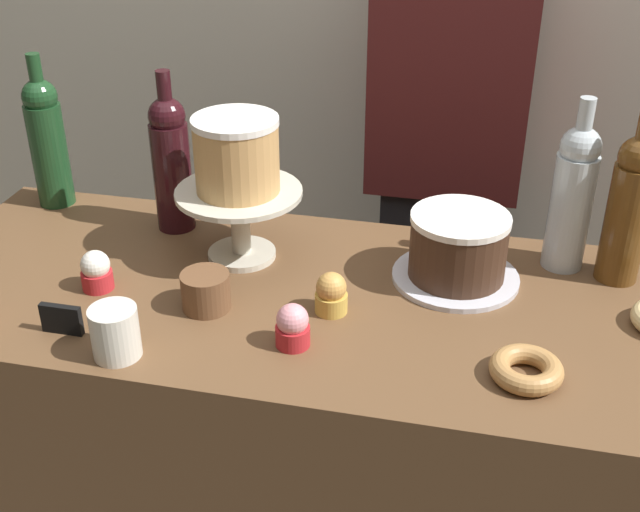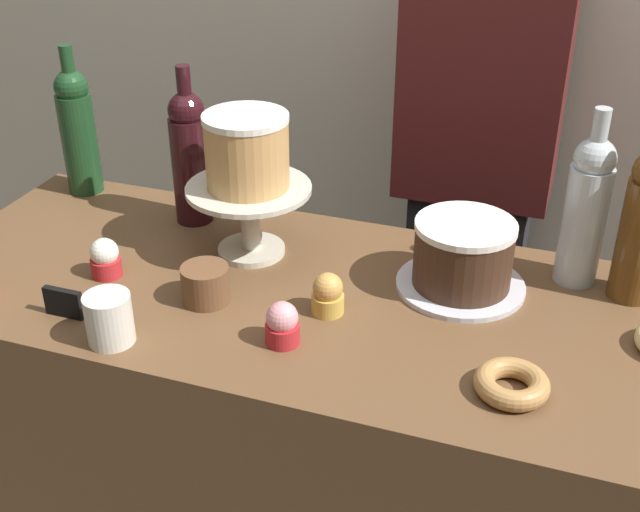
{
  "view_description": "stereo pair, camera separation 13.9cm",
  "coord_description": "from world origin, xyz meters",
  "px_view_note": "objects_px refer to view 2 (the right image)",
  "views": [
    {
      "loc": [
        0.27,
        -1.18,
        1.68
      ],
      "look_at": [
        0.0,
        0.0,
        0.99
      ],
      "focal_mm": 45.49,
      "sensor_mm": 36.0,
      "label": 1
    },
    {
      "loc": [
        0.4,
        -1.14,
        1.68
      ],
      "look_at": [
        0.0,
        0.0,
        0.99
      ],
      "focal_mm": 45.49,
      "sensor_mm": 36.0,
      "label": 2
    }
  ],
  "objects_px": {
    "price_sign_chalkboard": "(64,303)",
    "barista_figure": "(473,193)",
    "chocolate_round_cake": "(463,253)",
    "cupcake_caramel": "(328,295)",
    "coffee_cup_ceramic": "(109,319)",
    "cookie_stack": "(206,284)",
    "white_layer_cake": "(247,151)",
    "wine_bottle_clear": "(586,208)",
    "wine_bottle_dark_red": "(190,155)",
    "wine_bottle_green": "(78,129)",
    "donut_maple": "(512,384)",
    "cupcake_vanilla": "(105,259)",
    "cupcake_strawberry": "(282,324)",
    "cake_stand_pedestal": "(250,208)"
  },
  "relations": [
    {
      "from": "barista_figure",
      "to": "wine_bottle_dark_red",
      "type": "bearing_deg",
      "value": -136.44
    },
    {
      "from": "white_layer_cake",
      "to": "cookie_stack",
      "type": "distance_m",
      "value": 0.25
    },
    {
      "from": "white_layer_cake",
      "to": "coffee_cup_ceramic",
      "type": "relative_size",
      "value": 1.84
    },
    {
      "from": "cupcake_strawberry",
      "to": "wine_bottle_green",
      "type": "bearing_deg",
      "value": 147.8
    },
    {
      "from": "wine_bottle_clear",
      "to": "coffee_cup_ceramic",
      "type": "relative_size",
      "value": 3.83
    },
    {
      "from": "barista_figure",
      "to": "donut_maple",
      "type": "bearing_deg",
      "value": -76.69
    },
    {
      "from": "chocolate_round_cake",
      "to": "price_sign_chalkboard",
      "type": "distance_m",
      "value": 0.69
    },
    {
      "from": "wine_bottle_green",
      "to": "donut_maple",
      "type": "distance_m",
      "value": 1.08
    },
    {
      "from": "wine_bottle_dark_red",
      "to": "donut_maple",
      "type": "distance_m",
      "value": 0.79
    },
    {
      "from": "wine_bottle_dark_red",
      "to": "cupcake_strawberry",
      "type": "xyz_separation_m",
      "value": [
        0.33,
        -0.35,
        -0.11
      ]
    },
    {
      "from": "cupcake_caramel",
      "to": "wine_bottle_dark_red",
      "type": "bearing_deg",
      "value": 147.48
    },
    {
      "from": "cupcake_caramel",
      "to": "price_sign_chalkboard",
      "type": "distance_m",
      "value": 0.45
    },
    {
      "from": "cookie_stack",
      "to": "cupcake_vanilla",
      "type": "bearing_deg",
      "value": 175.48
    },
    {
      "from": "chocolate_round_cake",
      "to": "cupcake_vanilla",
      "type": "xyz_separation_m",
      "value": [
        -0.62,
        -0.17,
        -0.04
      ]
    },
    {
      "from": "cupcake_caramel",
      "to": "coffee_cup_ceramic",
      "type": "relative_size",
      "value": 0.87
    },
    {
      "from": "wine_bottle_green",
      "to": "cookie_stack",
      "type": "distance_m",
      "value": 0.57
    },
    {
      "from": "wine_bottle_dark_red",
      "to": "wine_bottle_green",
      "type": "bearing_deg",
      "value": 170.43
    },
    {
      "from": "wine_bottle_clear",
      "to": "donut_maple",
      "type": "xyz_separation_m",
      "value": [
        -0.06,
        -0.37,
        -0.13
      ]
    },
    {
      "from": "wine_bottle_green",
      "to": "price_sign_chalkboard",
      "type": "xyz_separation_m",
      "value": [
        0.25,
        -0.45,
        -0.12
      ]
    },
    {
      "from": "donut_maple",
      "to": "coffee_cup_ceramic",
      "type": "distance_m",
      "value": 0.63
    },
    {
      "from": "chocolate_round_cake",
      "to": "cupcake_strawberry",
      "type": "height_order",
      "value": "chocolate_round_cake"
    },
    {
      "from": "wine_bottle_green",
      "to": "cupcake_strawberry",
      "type": "bearing_deg",
      "value": -32.2
    },
    {
      "from": "cupcake_strawberry",
      "to": "cupcake_vanilla",
      "type": "height_order",
      "value": "same"
    },
    {
      "from": "wine_bottle_dark_red",
      "to": "cupcake_vanilla",
      "type": "relative_size",
      "value": 4.38
    },
    {
      "from": "wine_bottle_dark_red",
      "to": "barista_figure",
      "type": "bearing_deg",
      "value": 43.56
    },
    {
      "from": "cupcake_caramel",
      "to": "coffee_cup_ceramic",
      "type": "xyz_separation_m",
      "value": [
        -0.3,
        -0.2,
        0.01
      ]
    },
    {
      "from": "chocolate_round_cake",
      "to": "cookie_stack",
      "type": "bearing_deg",
      "value": -155.32
    },
    {
      "from": "white_layer_cake",
      "to": "wine_bottle_clear",
      "type": "xyz_separation_m",
      "value": [
        0.59,
        0.1,
        -0.07
      ]
    },
    {
      "from": "wine_bottle_clear",
      "to": "cupcake_caramel",
      "type": "height_order",
      "value": "wine_bottle_clear"
    },
    {
      "from": "wine_bottle_dark_red",
      "to": "cookie_stack",
      "type": "xyz_separation_m",
      "value": [
        0.16,
        -0.27,
        -0.11
      ]
    },
    {
      "from": "cookie_stack",
      "to": "cake_stand_pedestal",
      "type": "bearing_deg",
      "value": 88.3
    },
    {
      "from": "cupcake_vanilla",
      "to": "white_layer_cake",
      "type": "bearing_deg",
      "value": 37.58
    },
    {
      "from": "wine_bottle_dark_red",
      "to": "cupcake_strawberry",
      "type": "bearing_deg",
      "value": -46.06
    },
    {
      "from": "barista_figure",
      "to": "cupcake_vanilla",
      "type": "bearing_deg",
      "value": -126.88
    },
    {
      "from": "cupcake_caramel",
      "to": "price_sign_chalkboard",
      "type": "xyz_separation_m",
      "value": [
        -0.42,
        -0.16,
        -0.01
      ]
    },
    {
      "from": "cookie_stack",
      "to": "coffee_cup_ceramic",
      "type": "bearing_deg",
      "value": -119.46
    },
    {
      "from": "wine_bottle_green",
      "to": "barista_figure",
      "type": "bearing_deg",
      "value": 28.22
    },
    {
      "from": "white_layer_cake",
      "to": "chocolate_round_cake",
      "type": "relative_size",
      "value": 0.88
    },
    {
      "from": "wine_bottle_dark_red",
      "to": "wine_bottle_clear",
      "type": "bearing_deg",
      "value": 0.96
    },
    {
      "from": "cupcake_vanilla",
      "to": "cookie_stack",
      "type": "bearing_deg",
      "value": -4.52
    },
    {
      "from": "price_sign_chalkboard",
      "to": "barista_figure",
      "type": "relative_size",
      "value": 0.04
    },
    {
      "from": "chocolate_round_cake",
      "to": "barista_figure",
      "type": "distance_m",
      "value": 0.58
    },
    {
      "from": "white_layer_cake",
      "to": "barista_figure",
      "type": "xyz_separation_m",
      "value": [
        0.33,
        0.57,
        -0.28
      ]
    },
    {
      "from": "cupcake_vanilla",
      "to": "price_sign_chalkboard",
      "type": "bearing_deg",
      "value": -87.3
    },
    {
      "from": "cupcake_vanilla",
      "to": "barista_figure",
      "type": "xyz_separation_m",
      "value": [
        0.55,
        0.73,
        -0.11
      ]
    },
    {
      "from": "white_layer_cake",
      "to": "chocolate_round_cake",
      "type": "xyz_separation_m",
      "value": [
        0.4,
        0.01,
        -0.14
      ]
    },
    {
      "from": "wine_bottle_dark_red",
      "to": "wine_bottle_green",
      "type": "relative_size",
      "value": 1.0
    },
    {
      "from": "chocolate_round_cake",
      "to": "wine_bottle_green",
      "type": "height_order",
      "value": "wine_bottle_green"
    },
    {
      "from": "cupcake_strawberry",
      "to": "price_sign_chalkboard",
      "type": "distance_m",
      "value": 0.38
    },
    {
      "from": "cake_stand_pedestal",
      "to": "donut_maple",
      "type": "distance_m",
      "value": 0.6
    }
  ]
}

